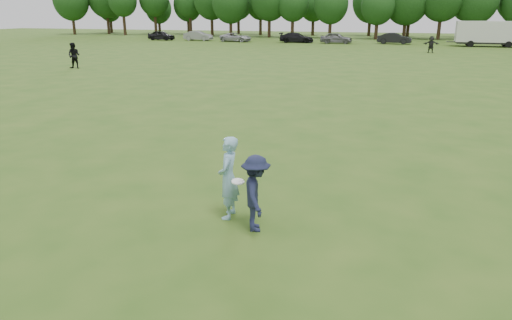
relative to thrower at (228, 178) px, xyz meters
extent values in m
plane|color=#2D5116|center=(0.60, -0.58, -0.91)|extent=(200.00, 200.00, 0.00)
imported|color=#85B6CE|center=(0.00, 0.00, 0.00)|extent=(0.50, 0.71, 1.82)
imported|color=#1A1F3A|center=(0.74, -0.41, -0.11)|extent=(0.93, 1.18, 1.60)
imported|color=black|center=(-21.47, 22.36, 0.10)|extent=(1.08, 0.90, 2.01)
imported|color=black|center=(6.36, 46.43, 0.00)|extent=(1.69, 0.54, 1.82)
imported|color=black|center=(-33.70, 59.07, -0.16)|extent=(4.57, 2.24, 1.50)
imported|color=gray|center=(-27.54, 59.69, -0.17)|extent=(4.54, 1.64, 1.49)
imported|color=#A3A3A7|center=(-20.90, 58.78, -0.25)|extent=(4.92, 2.55, 1.32)
imported|color=black|center=(-11.63, 59.31, -0.19)|extent=(5.10, 2.32, 1.45)
imported|color=slate|center=(-5.76, 59.05, -0.14)|extent=(4.53, 1.85, 1.54)
imported|color=black|center=(2.19, 60.48, -0.14)|extent=(4.78, 2.04, 1.53)
cylinder|color=white|center=(0.33, -0.31, 0.06)|extent=(0.29, 0.29, 0.07)
cube|color=silver|center=(13.90, 58.54, 0.99)|extent=(8.00, 2.50, 2.60)
cube|color=black|center=(13.90, 58.54, -0.41)|extent=(7.60, 2.30, 0.25)
cylinder|color=black|center=(11.70, 57.29, -0.51)|extent=(0.80, 0.25, 0.80)
cylinder|color=black|center=(11.70, 59.79, -0.51)|extent=(0.80, 0.25, 0.80)
cylinder|color=black|center=(16.10, 57.29, -0.51)|extent=(0.80, 0.25, 0.80)
cylinder|color=black|center=(16.10, 59.79, -0.51)|extent=(0.80, 0.25, 0.80)
cube|color=#333333|center=(9.50, 58.54, -0.36)|extent=(1.20, 0.15, 0.12)
cylinder|color=#332114|center=(-60.08, 71.62, 0.90)|extent=(0.56, 0.56, 3.63)
ellipsoid|color=#163712|center=(-60.08, 71.62, 5.64)|extent=(6.88, 6.88, 7.91)
cylinder|color=#332114|center=(-54.91, 75.80, 1.15)|extent=(0.56, 0.56, 4.13)
cylinder|color=#332114|center=(-48.75, 72.19, 1.18)|extent=(0.56, 0.56, 4.18)
ellipsoid|color=#163712|center=(-48.75, 72.19, 5.57)|extent=(5.42, 5.42, 6.23)
cylinder|color=#332114|center=(-43.88, 75.65, 1.22)|extent=(0.56, 0.56, 4.26)
cylinder|color=#332114|center=(-37.00, 77.21, 1.05)|extent=(0.56, 0.56, 3.91)
ellipsoid|color=#163712|center=(-37.00, 77.21, 5.33)|extent=(5.47, 5.47, 6.29)
cylinder|color=#332114|center=(-31.69, 75.45, 1.01)|extent=(0.56, 0.56, 3.83)
cylinder|color=#332114|center=(-26.79, 72.49, 0.72)|extent=(0.56, 0.56, 3.25)
ellipsoid|color=#163712|center=(-26.79, 72.49, 5.22)|extent=(6.76, 6.76, 7.78)
cylinder|color=#332114|center=(-19.63, 72.90, 0.95)|extent=(0.56, 0.56, 3.71)
cylinder|color=#332114|center=(-15.31, 72.51, 0.82)|extent=(0.56, 0.56, 3.46)
ellipsoid|color=#163712|center=(-15.31, 72.51, 4.88)|extent=(5.49, 5.49, 6.31)
cylinder|color=#332114|center=(-8.72, 72.37, 0.66)|extent=(0.56, 0.56, 3.14)
ellipsoid|color=#163712|center=(-8.72, 72.37, 4.69)|extent=(5.78, 5.78, 6.64)
cylinder|color=#332114|center=(-1.01, 72.11, 0.60)|extent=(0.56, 0.56, 3.01)
ellipsoid|color=#163712|center=(-1.01, 72.11, 4.43)|extent=(5.46, 5.46, 6.28)
cylinder|color=#332114|center=(3.42, 74.49, 0.70)|extent=(0.56, 0.56, 3.23)
cylinder|color=#332114|center=(8.84, 74.40, 0.97)|extent=(0.56, 0.56, 3.77)
cylinder|color=#332114|center=(13.97, 74.98, 0.75)|extent=(0.56, 0.56, 3.33)
ellipsoid|color=#163712|center=(13.97, 74.98, 5.27)|extent=(6.71, 6.71, 7.71)
cylinder|color=#332114|center=(-57.67, 80.83, 0.58)|extent=(0.56, 0.56, 2.97)
ellipsoid|color=#163712|center=(-57.67, 80.83, 4.13)|extent=(4.85, 4.85, 5.58)
cylinder|color=#332114|center=(-46.51, 81.95, 0.46)|extent=(0.56, 0.56, 2.73)
ellipsoid|color=#163712|center=(-46.51, 81.95, 4.14)|extent=(5.45, 5.45, 6.27)
cylinder|color=#332114|center=(-38.96, 80.36, 0.72)|extent=(0.56, 0.56, 3.25)
ellipsoid|color=#163712|center=(-38.96, 80.36, 4.76)|extent=(5.68, 5.68, 6.53)
cylinder|color=#332114|center=(-29.12, 83.35, 0.90)|extent=(0.56, 0.56, 3.62)
ellipsoid|color=#163712|center=(-29.12, 83.35, 5.18)|extent=(5.80, 5.80, 6.67)
cylinder|color=#332114|center=(-23.64, 80.81, 0.89)|extent=(0.56, 0.56, 3.61)
ellipsoid|color=#163712|center=(-23.64, 80.81, 5.07)|extent=(5.58, 5.58, 6.42)
cylinder|color=#332114|center=(-13.34, 81.35, 0.74)|extent=(0.56, 0.56, 3.29)
ellipsoid|color=#163712|center=(-13.34, 81.35, 4.64)|extent=(5.30, 5.30, 6.09)
cylinder|color=#332114|center=(-2.90, 82.82, 0.73)|extent=(0.56, 0.56, 3.28)
ellipsoid|color=#163712|center=(-2.90, 82.82, 5.25)|extent=(6.78, 6.78, 7.79)
cylinder|color=#332114|center=(4.05, 81.27, 0.65)|extent=(0.56, 0.56, 3.11)
ellipsoid|color=#163712|center=(4.05, 81.27, 4.47)|extent=(5.34, 5.34, 6.14)
cylinder|color=#332114|center=(13.48, 82.68, 0.84)|extent=(0.56, 0.56, 3.50)
ellipsoid|color=#163712|center=(13.48, 82.68, 4.64)|extent=(4.82, 4.82, 5.54)
cylinder|color=#332114|center=(21.25, 83.28, 0.99)|extent=(0.56, 0.56, 3.80)
camera|label=1|loc=(3.29, -8.58, 3.38)|focal=32.00mm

